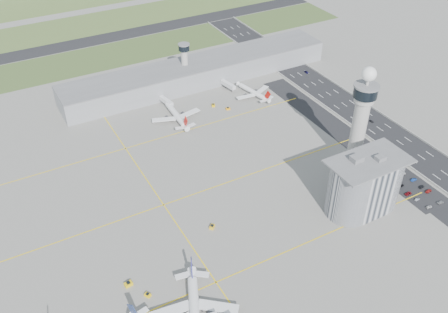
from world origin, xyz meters
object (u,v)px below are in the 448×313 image
car_lot_0 (429,207)px  car_lot_2 (408,193)px  car_lot_8 (422,187)px  car_lot_11 (391,166)px  airplane_far_b (253,89)px  car_hw_4 (251,47)px  car_lot_1 (417,199)px  admin_building (364,184)px  airplane_far_a (176,111)px  control_tower (361,116)px  car_lot_7 (429,191)px  jet_bridge_far_0 (161,99)px  tug_1 (128,284)px  tug_4 (213,105)px  car_lot_6 (440,202)px  car_lot_5 (378,169)px  car_hw_2 (306,72)px  secondary_tower (185,60)px  car_lot_4 (393,179)px  car_hw_1 (372,121)px  car_lot_9 (414,180)px  tug_5 (228,108)px  tug_3 (212,226)px  car_lot_3 (401,186)px  airplane_near_c (194,307)px  tug_2 (148,295)px  car_lot_10 (402,173)px  jet_bridge_far_1 (222,83)px

car_lot_0 → car_lot_2: size_ratio=0.86×
car_lot_8 → car_lot_11: bearing=-6.6°
airplane_far_b → car_hw_4: 83.51m
car_lot_1 → car_lot_8: (10.14, 6.46, 0.09)m
admin_building → airplane_far_a: (-49.67, 128.85, -9.57)m
car_lot_1 → car_hw_4: 215.54m
control_tower → car_lot_7: control_tower is taller
car_hw_4 → car_lot_7: bearing=-102.9°
jet_bridge_far_0 → tug_1: 163.82m
tug_4 → car_hw_4: bearing=-112.4°
tug_4 → car_lot_6: tug_4 is taller
car_lot_1 → car_lot_5: bearing=-6.3°
tug_1 → car_hw_2: 236.56m
secondary_tower → tug_4: (2.30, -40.76, -17.88)m
tug_4 → car_lot_8: (60.71, -136.01, -0.27)m
car_lot_4 → car_hw_1: size_ratio=1.11×
car_lot_9 → car_hw_4: size_ratio=1.09×
airplane_far_b → car_lot_9: 132.58m
car_lot_2 → car_hw_2: size_ratio=1.03×
tug_5 → car_lot_0: 147.93m
car_lot_0 → car_hw_4: bearing=-2.5°
admin_building → tug_3: 82.03m
jet_bridge_far_0 → car_hw_2: (119.10, -12.66, -2.26)m
car_lot_11 → car_lot_9: bearing=-176.5°
car_lot_3 → control_tower: bearing=15.1°
airplane_near_c → car_hw_2: size_ratio=10.73×
jet_bridge_far_0 → tug_4: (30.30, -22.76, -1.93)m
secondary_tower → tug_1: bearing=-123.0°
tug_4 → car_lot_8: bearing=138.1°
secondary_tower → airplane_far_a: 52.90m
car_lot_1 → car_lot_11: bearing=-23.7°
car_lot_2 → car_hw_2: 151.80m
secondary_tower → tug_2: secondary_tower is taller
car_lot_2 → car_lot_10: size_ratio=1.03×
airplane_near_c → car_hw_1: airplane_near_c is taller
admin_building → car_lot_6: (39.86, -19.15, -14.73)m
car_lot_6 → control_tower: bearing=25.8°
car_hw_1 → car_hw_4: car_hw_4 is taller
car_lot_11 → tug_2: bearing=93.2°
car_lot_5 → car_lot_10: bearing=-140.8°
airplane_far_b → car_lot_2: bearing=176.4°
car_lot_3 → car_lot_5: size_ratio=1.20×
car_lot_1 → car_hw_2: bearing=-20.6°
tug_5 → airplane_far_a: bearing=-96.7°
tug_5 → car_lot_3: tug_5 is taller
secondary_tower → jet_bridge_far_1: 32.60m
jet_bridge_far_0 → tug_1: bearing=-38.2°
car_lot_0 → car_lot_5: (-0.89, 37.90, -0.05)m
airplane_near_c → car_lot_5: (139.26, 38.88, -5.76)m
car_lot_6 → car_lot_7: (1.68, 9.90, 0.08)m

